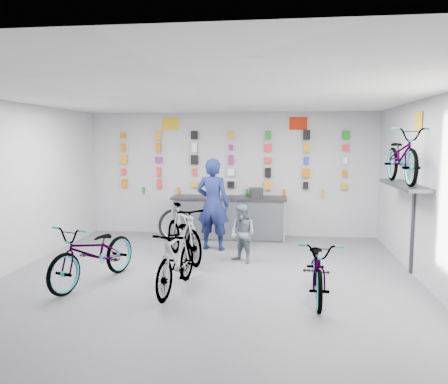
# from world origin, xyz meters

# --- Properties ---
(floor) EXTENTS (8.00, 8.00, 0.00)m
(floor) POSITION_xyz_m (0.00, 0.00, 0.00)
(floor) COLOR #515156
(floor) RESTS_ON ground
(ceiling) EXTENTS (8.00, 8.00, 0.00)m
(ceiling) POSITION_xyz_m (0.00, 0.00, 3.00)
(ceiling) COLOR white
(ceiling) RESTS_ON wall_back
(wall_back) EXTENTS (7.00, 0.00, 7.00)m
(wall_back) POSITION_xyz_m (0.00, 4.00, 1.50)
(wall_back) COLOR #BABABD
(wall_back) RESTS_ON floor
(wall_front) EXTENTS (7.00, 0.00, 7.00)m
(wall_front) POSITION_xyz_m (0.00, -4.00, 1.50)
(wall_front) COLOR #BABABD
(wall_front) RESTS_ON floor
(wall_right) EXTENTS (0.00, 8.00, 8.00)m
(wall_right) POSITION_xyz_m (3.50, 0.00, 1.50)
(wall_right) COLOR #BABABD
(wall_right) RESTS_ON floor
(counter) EXTENTS (2.70, 0.66, 1.00)m
(counter) POSITION_xyz_m (0.00, 3.54, 0.49)
(counter) COLOR black
(counter) RESTS_ON floor
(merch_wall) EXTENTS (5.57, 0.08, 1.57)m
(merch_wall) POSITION_xyz_m (0.02, 3.93, 1.81)
(merch_wall) COLOR #C86506
(merch_wall) RESTS_ON wall_back
(wall_bracket) EXTENTS (0.39, 1.90, 2.00)m
(wall_bracket) POSITION_xyz_m (3.33, 1.20, 1.46)
(wall_bracket) COLOR #333338
(wall_bracket) RESTS_ON wall_right
(sign_left) EXTENTS (0.42, 0.02, 0.30)m
(sign_left) POSITION_xyz_m (-1.50, 3.98, 2.72)
(sign_left) COLOR gold
(sign_left) RESTS_ON wall_back
(sign_right) EXTENTS (0.42, 0.02, 0.30)m
(sign_right) POSITION_xyz_m (1.60, 3.98, 2.72)
(sign_right) COLOR #B8200A
(sign_right) RESTS_ON wall_back
(sign_side) EXTENTS (0.02, 0.40, 0.30)m
(sign_side) POSITION_xyz_m (3.48, 1.20, 2.65)
(sign_side) COLOR gold
(sign_side) RESTS_ON wall_right
(bike_left) EXTENTS (1.25, 2.05, 1.01)m
(bike_left) POSITION_xyz_m (-1.80, -0.02, 0.51)
(bike_left) COLOR gray
(bike_left) RESTS_ON floor
(bike_center) EXTENTS (0.66, 1.70, 1.00)m
(bike_center) POSITION_xyz_m (-0.39, -0.21, 0.50)
(bike_center) COLOR gray
(bike_center) RESTS_ON floor
(bike_right) EXTENTS (0.67, 1.77, 0.92)m
(bike_right) POSITION_xyz_m (1.75, -0.24, 0.46)
(bike_right) COLOR gray
(bike_right) RESTS_ON floor
(bike_service) EXTENTS (1.42, 1.80, 1.09)m
(bike_service) POSITION_xyz_m (-0.67, 1.54, 0.55)
(bike_service) COLOR gray
(bike_service) RESTS_ON floor
(bike_wall) EXTENTS (0.63, 1.80, 0.95)m
(bike_wall) POSITION_xyz_m (3.25, 1.20, 2.05)
(bike_wall) COLOR gray
(bike_wall) RESTS_ON wall_bracket
(clerk) EXTENTS (0.78, 0.58, 1.95)m
(clerk) POSITION_xyz_m (-0.22, 2.44, 0.98)
(clerk) COLOR #151D4E
(clerk) RESTS_ON floor
(customer) EXTENTS (0.69, 0.66, 1.12)m
(customer) POSITION_xyz_m (0.49, 1.51, 0.56)
(customer) COLOR slate
(customer) RESTS_ON floor
(spare_wheel) EXTENTS (0.80, 0.40, 0.75)m
(spare_wheel) POSITION_xyz_m (-1.25, 3.17, 0.36)
(spare_wheel) COLOR black
(spare_wheel) RESTS_ON floor
(register) EXTENTS (0.34, 0.36, 0.22)m
(register) POSITION_xyz_m (0.64, 3.55, 1.11)
(register) COLOR black
(register) RESTS_ON counter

